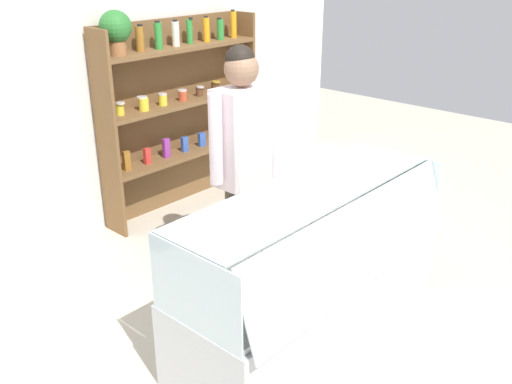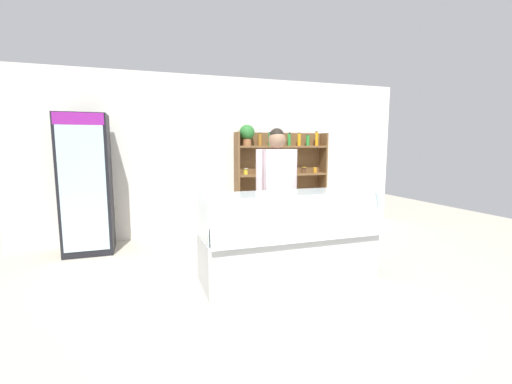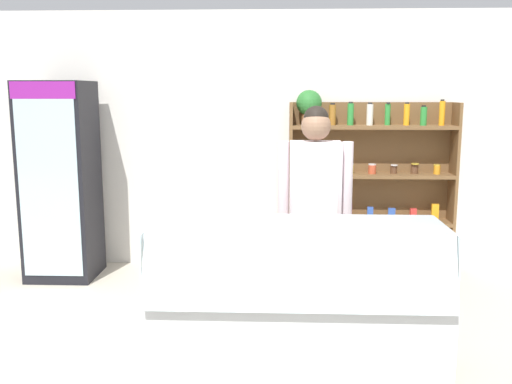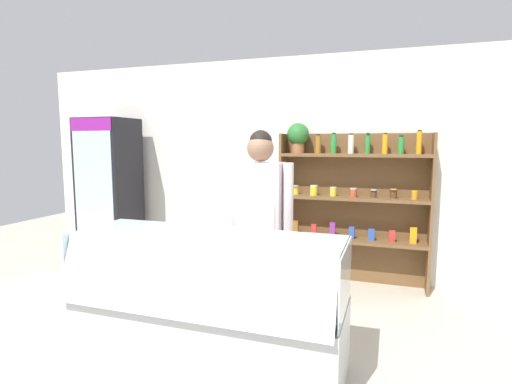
# 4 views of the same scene
# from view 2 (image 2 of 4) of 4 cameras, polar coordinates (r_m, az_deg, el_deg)

# --- Properties ---
(ground_plane) EXTENTS (12.00, 12.00, 0.00)m
(ground_plane) POSITION_cam_2_polar(r_m,az_deg,el_deg) (4.13, 2.85, -14.08)
(ground_plane) COLOR beige
(back_wall) EXTENTS (6.80, 0.10, 2.70)m
(back_wall) POSITION_cam_2_polar(r_m,az_deg,el_deg) (6.05, -5.18, 5.93)
(back_wall) COLOR white
(back_wall) RESTS_ON ground
(drinks_fridge) EXTENTS (0.66, 0.62, 1.98)m
(drinks_fridge) POSITION_cam_2_polar(r_m,az_deg,el_deg) (5.43, -26.44, 1.13)
(drinks_fridge) COLOR black
(drinks_fridge) RESTS_ON ground
(shelving_unit) EXTENTS (1.69, 0.29, 1.89)m
(shelving_unit) POSITION_cam_2_polar(r_m,az_deg,el_deg) (6.17, 3.53, 3.20)
(shelving_unit) COLOR brown
(shelving_unit) RESTS_ON ground
(deli_display_case) EXTENTS (1.98, 0.76, 1.01)m
(deli_display_case) POSITION_cam_2_polar(r_m,az_deg,el_deg) (4.03, 5.28, -9.98)
(deli_display_case) COLOR silver
(deli_display_case) RESTS_ON ground
(shop_clerk) EXTENTS (0.59, 0.25, 1.77)m
(shop_clerk) POSITION_cam_2_polar(r_m,az_deg,el_deg) (4.61, 3.49, 1.72)
(shop_clerk) COLOR #4C4233
(shop_clerk) RESTS_ON ground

